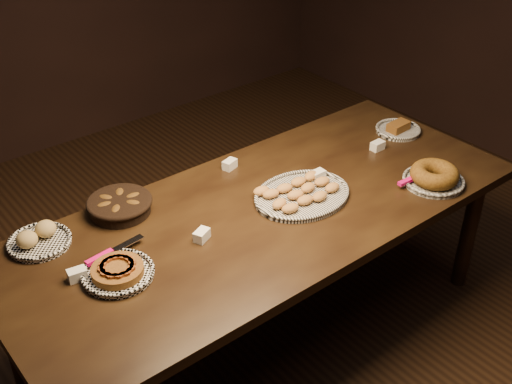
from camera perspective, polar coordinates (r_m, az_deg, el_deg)
ground at (r=3.31m, az=0.74°, el=-12.28°), size 5.00×5.00×0.00m
buffet_table at (r=2.87m, az=0.84°, el=-2.74°), size 2.40×1.00×0.75m
apple_tart_plate at (r=2.52m, az=-12.20°, el=-6.92°), size 0.33×0.29×0.05m
madeleine_platter at (r=2.91m, az=4.00°, el=-0.17°), size 0.46×0.38×0.05m
bundt_cake_plate at (r=3.10m, az=15.54°, el=1.33°), size 0.32×0.30×0.09m
croissant_basket at (r=2.85m, az=-12.03°, el=-1.09°), size 0.34×0.34×0.07m
bread_roll_plate at (r=2.76m, az=-18.78°, el=-3.98°), size 0.26×0.26×0.08m
loaf_plate at (r=3.53m, az=12.52°, el=5.48°), size 0.24×0.24×0.06m
tent_cards at (r=2.89m, az=-0.45°, el=-0.15°), size 1.72×0.45×0.04m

